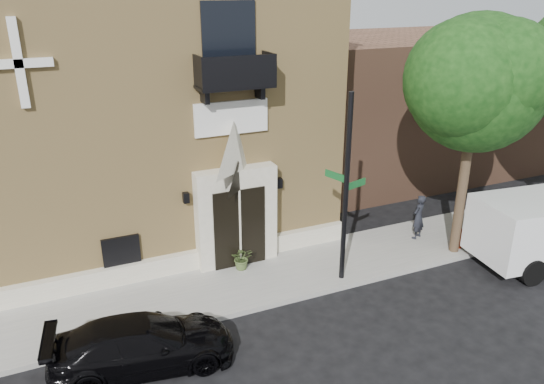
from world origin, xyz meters
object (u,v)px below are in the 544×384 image
Objects in this scene: dumpster at (511,213)px; pedestrian_near at (418,217)px; black_sedan at (142,344)px; fire_hydrant at (458,237)px; street_sign at (346,190)px.

pedestrian_near is (-3.51, 0.88, 0.15)m from dumpster.
dumpster is 3.62m from pedestrian_near.
pedestrian_near is at bearing -67.53° from black_sedan.
dumpster is (2.68, 0.26, 0.30)m from fire_hydrant.
street_sign is 7.81× the size of fire_hydrant.
street_sign is 3.56× the size of pedestrian_near.
street_sign reaches higher than fire_hydrant.
black_sedan is 6.98m from street_sign.
black_sedan is 1.97× the size of dumpster.
black_sedan is at bearing 174.62° from dumpster.
black_sedan is 5.90× the size of fire_hydrant.
street_sign reaches higher than dumpster.
pedestrian_near is (10.25, 2.70, 0.33)m from black_sedan.
dumpster is at bearing -13.88° from street_sign.
dumpster is 1.36× the size of pedestrian_near.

